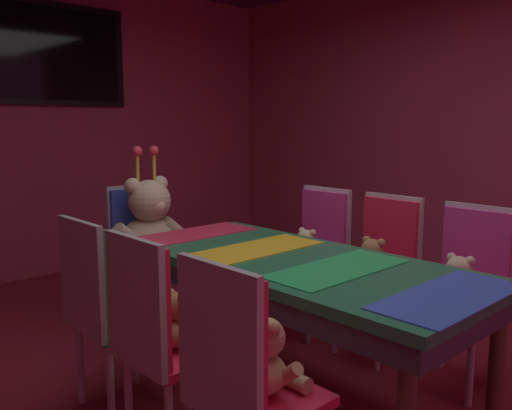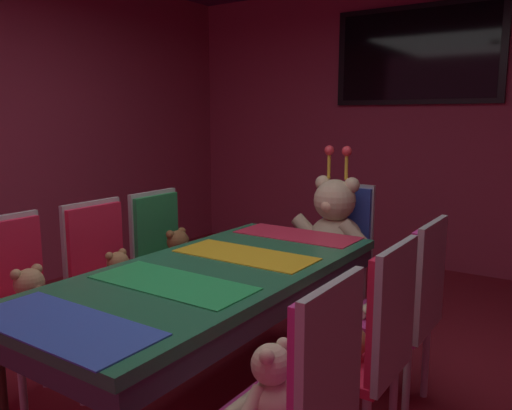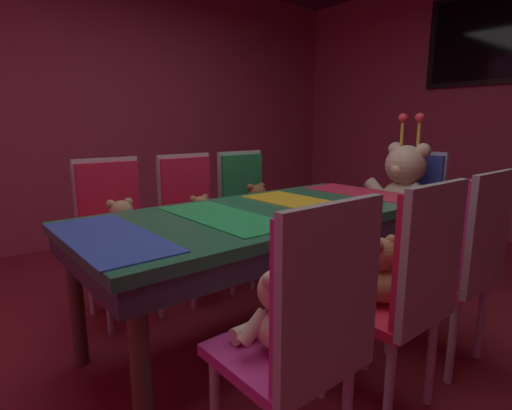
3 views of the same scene
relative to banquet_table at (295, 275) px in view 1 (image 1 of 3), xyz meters
name	(u,v)px [view 1 (image 1 of 3)]	position (x,y,z in m)	size (l,w,h in m)	color
ground_plane	(294,392)	(0.00, 0.00, -0.65)	(7.90, 7.90, 0.00)	maroon
wall_back	(42,126)	(0.00, 3.20, 0.75)	(5.20, 0.12, 2.80)	#99334C
wall_right	(511,127)	(2.60, 0.00, 0.75)	(0.12, 6.40, 2.80)	#99334C
banquet_table	(295,275)	(0.00, 0.00, 0.00)	(0.90, 2.02, 0.75)	#26724C
chair_left_0	(236,370)	(-0.86, -0.52, -0.06)	(0.42, 0.41, 0.98)	red
teddy_left_0	(266,360)	(-0.72, -0.52, -0.07)	(0.24, 0.31, 0.29)	tan
chair_left_1	(153,325)	(-0.85, 0.02, -0.06)	(0.42, 0.41, 0.98)	red
teddy_left_1	(181,323)	(-0.71, 0.02, -0.08)	(0.21, 0.27, 0.26)	#9E7247
chair_left_2	(98,297)	(-0.84, 0.52, -0.06)	(0.42, 0.41, 0.98)	#268C4C
teddy_left_2	(125,293)	(-0.70, 0.52, -0.07)	(0.24, 0.31, 0.29)	brown
chair_right_0	(470,276)	(0.83, -0.55, -0.06)	(0.42, 0.41, 0.98)	#CC338C
teddy_right_0	(458,284)	(0.69, -0.55, -0.07)	(0.23, 0.30, 0.28)	beige
chair_right_1	(385,257)	(0.84, 0.01, -0.06)	(0.42, 0.41, 0.98)	red
teddy_right_1	(371,264)	(0.70, 0.01, -0.07)	(0.23, 0.30, 0.28)	#9E7247
chair_right_2	(319,244)	(0.83, 0.54, -0.06)	(0.42, 0.41, 0.98)	#CC338C
teddy_right_2	(305,250)	(0.69, 0.54, -0.08)	(0.22, 0.28, 0.26)	beige
throne_chair	(139,239)	(0.00, 1.54, -0.06)	(0.41, 0.42, 0.98)	#2D47B2
king_teddy_bear	(151,225)	(0.00, 1.38, 0.07)	(0.63, 0.49, 0.81)	beige
wall_tv	(42,53)	(0.00, 3.11, 1.40)	(1.58, 0.06, 0.92)	black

